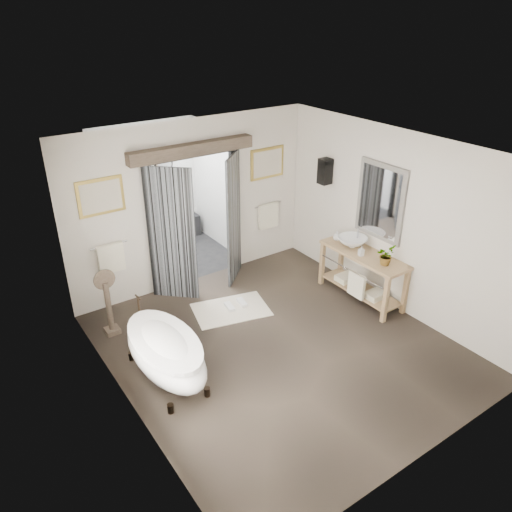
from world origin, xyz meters
name	(u,v)px	position (x,y,z in m)	size (l,w,h in m)	color
ground_plane	(279,346)	(0.00, 0.00, 0.00)	(5.00, 5.00, 0.00)	#463B30
room_shell	(286,235)	(-0.04, -0.12, 1.86)	(4.52, 5.02, 2.91)	beige
shower_room	(159,208)	(0.00, 3.99, 0.91)	(2.22, 2.01, 2.51)	black
back_wall_dressing	(198,201)	(0.00, 2.32, 1.56)	(3.82, 0.69, 2.52)	black
clawfoot_tub	(165,352)	(-1.64, 0.33, 0.42)	(0.79, 1.76, 0.86)	black
vanity	(362,272)	(1.95, 0.31, 0.51)	(0.57, 1.60, 0.85)	tan
pedestal_mirror	(109,307)	(-1.89, 1.74, 0.47)	(0.32, 0.21, 1.10)	brown
rug	(231,310)	(-0.06, 1.24, 0.01)	(1.20, 0.80, 0.01)	beige
slippers	(236,304)	(0.06, 1.28, 0.04)	(0.39, 0.28, 0.05)	silver
basin	(352,242)	(1.98, 0.61, 0.94)	(0.51, 0.51, 0.17)	white
plant	(386,255)	(1.95, -0.14, 1.01)	(0.29, 0.25, 0.32)	gray
soap_bottle_a	(361,251)	(1.86, 0.29, 0.94)	(0.08, 0.08, 0.17)	gray
soap_bottle_b	(337,236)	(1.95, 0.96, 0.93)	(0.13, 0.13, 0.16)	gray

